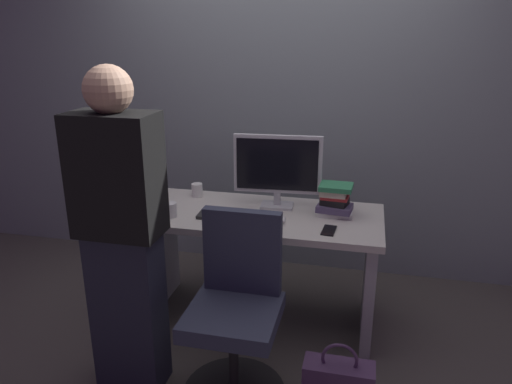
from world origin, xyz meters
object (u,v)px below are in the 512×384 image
(monitor, at_px, (277,167))
(mouse, at_px, (280,220))
(cup_by_monitor, at_px, (197,190))
(person_at_desk, at_px, (122,235))
(keyboard, at_px, (234,216))
(cup_near_keyboard, at_px, (170,210))
(cell_phone, at_px, (329,230))
(office_chair, at_px, (236,316))
(book_stack, at_px, (335,200))
(desk, at_px, (258,246))

(monitor, xyz_separation_m, mouse, (0.07, -0.25, -0.24))
(monitor, distance_m, cup_by_monitor, 0.60)
(cup_by_monitor, bearing_deg, person_at_desk, -92.50)
(monitor, xyz_separation_m, keyboard, (-0.21, -0.24, -0.25))
(person_at_desk, distance_m, cup_by_monitor, 0.95)
(mouse, bearing_deg, person_at_desk, -137.20)
(person_at_desk, relative_size, cup_near_keyboard, 18.87)
(mouse, height_order, cell_phone, mouse)
(office_chair, bearing_deg, cup_near_keyboard, 137.39)
(keyboard, height_order, mouse, mouse)
(cup_near_keyboard, relative_size, cup_by_monitor, 0.99)
(cup_by_monitor, distance_m, book_stack, 0.93)
(book_stack, relative_size, cell_phone, 1.51)
(keyboard, height_order, cup_by_monitor, cup_by_monitor)
(keyboard, distance_m, cup_near_keyboard, 0.38)
(desk, relative_size, keyboard, 3.47)
(office_chair, relative_size, cell_phone, 6.53)
(desk, xyz_separation_m, cup_near_keyboard, (-0.49, -0.18, 0.26))
(desk, xyz_separation_m, mouse, (0.16, -0.12, 0.24))
(desk, relative_size, office_chair, 1.59)
(person_at_desk, xyz_separation_m, monitor, (0.60, 0.87, 0.14))
(keyboard, height_order, book_stack, book_stack)
(book_stack, bearing_deg, monitor, 170.94)
(person_at_desk, xyz_separation_m, cell_phone, (0.95, 0.55, -0.11))
(person_at_desk, bearing_deg, office_chair, 7.07)
(monitor, height_order, cup_near_keyboard, monitor)
(office_chair, bearing_deg, mouse, 77.80)
(office_chair, height_order, monitor, monitor)
(book_stack, distance_m, cell_phone, 0.27)
(office_chair, relative_size, book_stack, 4.32)
(keyboard, xyz_separation_m, cell_phone, (0.56, -0.07, -0.01))
(monitor, relative_size, mouse, 5.41)
(desk, distance_m, mouse, 0.31)
(cell_phone, bearing_deg, mouse, 171.75)
(person_at_desk, height_order, mouse, person_at_desk)
(book_stack, bearing_deg, desk, -170.63)
(keyboard, bearing_deg, book_stack, 15.59)
(desk, height_order, office_chair, office_chair)
(mouse, distance_m, book_stack, 0.36)
(office_chair, bearing_deg, book_stack, 60.99)
(person_at_desk, bearing_deg, keyboard, 58.26)
(desk, bearing_deg, keyboard, -136.58)
(person_at_desk, xyz_separation_m, cup_by_monitor, (0.04, 0.95, -0.07))
(keyboard, bearing_deg, desk, 40.91)
(desk, xyz_separation_m, person_at_desk, (-0.50, -0.73, 0.33))
(person_at_desk, bearing_deg, cup_by_monitor, 87.50)
(office_chair, xyz_separation_m, cup_by_monitor, (-0.50, 0.88, 0.34))
(desk, xyz_separation_m, book_stack, (0.45, 0.07, 0.31))
(office_chair, xyz_separation_m, cell_phone, (0.40, 0.48, 0.30))
(desk, height_order, person_at_desk, person_at_desk)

